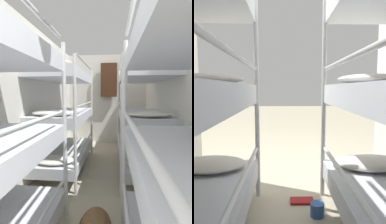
% 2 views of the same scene
% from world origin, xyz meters
% --- Properties ---
extents(wall_left, '(0.06, 5.58, 2.46)m').
position_xyz_m(wall_left, '(-1.10, 2.73, 1.23)').
color(wall_left, silver).
rests_on(wall_left, ground_plane).
extents(wall_right, '(0.06, 5.58, 2.46)m').
position_xyz_m(wall_right, '(1.10, 2.73, 1.23)').
color(wall_right, silver).
rests_on(wall_right, ground_plane).
extents(wall_back, '(2.27, 0.06, 2.46)m').
position_xyz_m(wall_back, '(0.00, 5.49, 1.23)').
color(wall_back, silver).
rests_on(wall_back, ground_plane).
extents(bunk_stack_left_far, '(0.79, 1.76, 1.94)m').
position_xyz_m(bunk_stack_left_far, '(-0.69, 3.58, 1.00)').
color(bunk_stack_left_far, silver).
rests_on(bunk_stack_left_far, ground_plane).
extents(bunk_stack_right_far, '(0.79, 1.76, 1.94)m').
position_xyz_m(bunk_stack_right_far, '(0.69, 3.58, 1.00)').
color(bunk_stack_right_far, silver).
rests_on(bunk_stack_right_far, ground_plane).
extents(hanging_coat, '(0.44, 0.12, 0.90)m').
position_xyz_m(hanging_coat, '(0.06, 5.34, 1.76)').
color(hanging_coat, '#472819').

